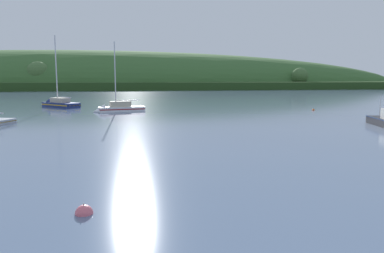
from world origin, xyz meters
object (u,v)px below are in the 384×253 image
object	(u,v)px
sailboat_near_mooring	(116,110)
sailboat_outer_reach	(58,105)
mooring_buoy_off_fishing_boat	(313,110)
mooring_buoy_midchannel	(84,214)

from	to	relation	value
sailboat_near_mooring	sailboat_outer_reach	bearing A→B (deg)	-60.05
sailboat_near_mooring	mooring_buoy_off_fishing_boat	distance (m)	34.86
sailboat_near_mooring	mooring_buoy_midchannel	distance (m)	49.09
mooring_buoy_midchannel	mooring_buoy_off_fishing_boat	bearing A→B (deg)	51.75
sailboat_near_mooring	mooring_buoy_midchannel	world-z (taller)	sailboat_near_mooring
sailboat_outer_reach	mooring_buoy_off_fishing_boat	size ratio (longest dim) A/B	27.53
sailboat_near_mooring	mooring_buoy_midchannel	size ratio (longest dim) A/B	15.23
mooring_buoy_midchannel	mooring_buoy_off_fishing_boat	world-z (taller)	mooring_buoy_midchannel
sailboat_near_mooring	sailboat_outer_reach	world-z (taller)	sailboat_outer_reach
sailboat_outer_reach	mooring_buoy_midchannel	xyz separation A→B (m)	(10.35, -62.36, -0.34)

